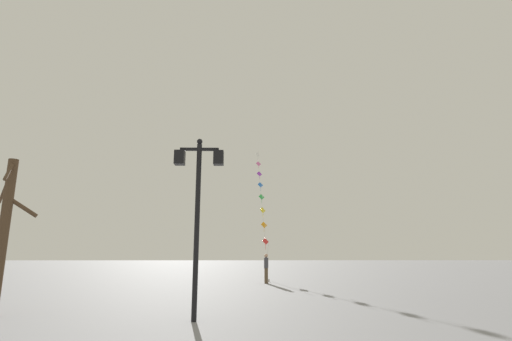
{
  "coord_description": "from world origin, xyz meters",
  "views": [
    {
      "loc": [
        -0.26,
        -1.4,
        1.72
      ],
      "look_at": [
        0.15,
        17.53,
        5.87
      ],
      "focal_mm": 26.63,
      "sensor_mm": 36.0,
      "label": 1
    }
  ],
  "objects_px": {
    "twin_lantern_lamp_post": "(198,191)",
    "kite_flyer": "(266,268)",
    "kite_train": "(262,198)",
    "bare_tree": "(4,230)"
  },
  "relations": [
    {
      "from": "twin_lantern_lamp_post",
      "to": "kite_flyer",
      "type": "relative_size",
      "value": 2.88
    },
    {
      "from": "kite_train",
      "to": "twin_lantern_lamp_post",
      "type": "bearing_deg",
      "value": -97.09
    },
    {
      "from": "kite_flyer",
      "to": "bare_tree",
      "type": "distance_m",
      "value": 14.45
    },
    {
      "from": "twin_lantern_lamp_post",
      "to": "kite_flyer",
      "type": "xyz_separation_m",
      "value": [
        2.49,
        12.77,
        -2.5
      ]
    },
    {
      "from": "kite_train",
      "to": "bare_tree",
      "type": "distance_m",
      "value": 21.03
    },
    {
      "from": "kite_train",
      "to": "kite_flyer",
      "type": "bearing_deg",
      "value": -90.0
    },
    {
      "from": "kite_flyer",
      "to": "bare_tree",
      "type": "height_order",
      "value": "bare_tree"
    },
    {
      "from": "kite_flyer",
      "to": "bare_tree",
      "type": "xyz_separation_m",
      "value": [
        -8.28,
        -11.75,
        1.48
      ]
    },
    {
      "from": "kite_train",
      "to": "bare_tree",
      "type": "height_order",
      "value": "kite_train"
    },
    {
      "from": "twin_lantern_lamp_post",
      "to": "bare_tree",
      "type": "relative_size",
      "value": 1.08
    }
  ]
}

